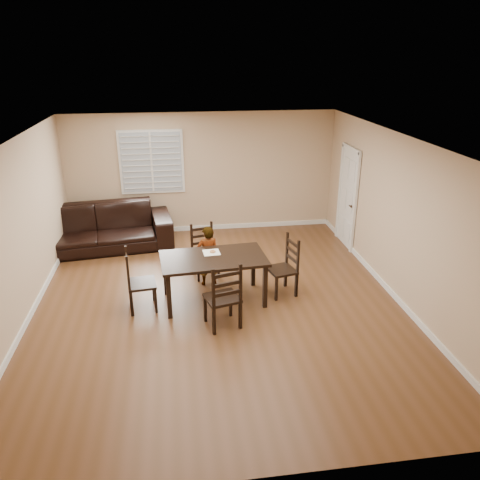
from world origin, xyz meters
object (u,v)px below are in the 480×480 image
(chair_near, at_px, (203,251))
(chair_left, at_px, (134,283))
(dining_table, at_px, (213,262))
(sofa, at_px, (96,228))
(donut, at_px, (213,251))
(chair_far, at_px, (225,301))
(child, at_px, (208,256))
(chair_right, at_px, (288,267))

(chair_near, xyz_separation_m, chair_left, (-1.19, -1.18, 0.02))
(dining_table, height_order, chair_left, chair_left)
(dining_table, xyz_separation_m, sofa, (-2.25, 2.59, -0.26))
(dining_table, bearing_deg, chair_left, -179.75)
(chair_near, relative_size, donut, 10.39)
(chair_far, relative_size, chair_left, 1.04)
(child, bearing_deg, dining_table, 84.81)
(donut, bearing_deg, chair_far, -85.43)
(dining_table, xyz_separation_m, chair_near, (-0.10, 1.07, -0.26))
(dining_table, height_order, chair_near, chair_near)
(donut, bearing_deg, chair_left, -167.07)
(chair_right, height_order, child, child)
(dining_table, distance_m, child, 0.64)
(chair_near, height_order, donut, chair_near)
(chair_left, height_order, chair_right, chair_left)
(chair_near, relative_size, chair_left, 0.95)
(chair_near, distance_m, sofa, 2.63)
(chair_right, distance_m, child, 1.43)
(chair_far, relative_size, sofa, 0.35)
(chair_far, xyz_separation_m, chair_left, (-1.39, 0.80, -0.02))
(dining_table, xyz_separation_m, chair_far, (0.09, -0.90, -0.22))
(chair_left, bearing_deg, chair_far, -126.85)
(dining_table, distance_m, donut, 0.22)
(chair_right, bearing_deg, dining_table, -98.28)
(chair_near, bearing_deg, dining_table, -97.78)
(dining_table, height_order, chair_right, chair_right)
(chair_near, distance_m, donut, 0.96)
(chair_far, xyz_separation_m, child, (-0.14, 1.52, 0.06))
(chair_left, xyz_separation_m, child, (1.25, 0.72, 0.08))
(chair_right, relative_size, child, 0.94)
(donut, height_order, sofa, sofa)
(dining_table, height_order, child, child)
(chair_far, xyz_separation_m, sofa, (-2.35, 3.49, -0.04))
(sofa, bearing_deg, chair_far, -63.35)
(dining_table, distance_m, sofa, 3.44)
(chair_left, bearing_deg, child, -66.92)
(chair_right, xyz_separation_m, sofa, (-3.54, 2.47, -0.01))
(dining_table, relative_size, chair_right, 1.71)
(chair_right, relative_size, sofa, 0.33)
(chair_right, bearing_deg, sofa, -138.42)
(chair_near, relative_size, sofa, 0.32)
(chair_near, bearing_deg, child, -96.47)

